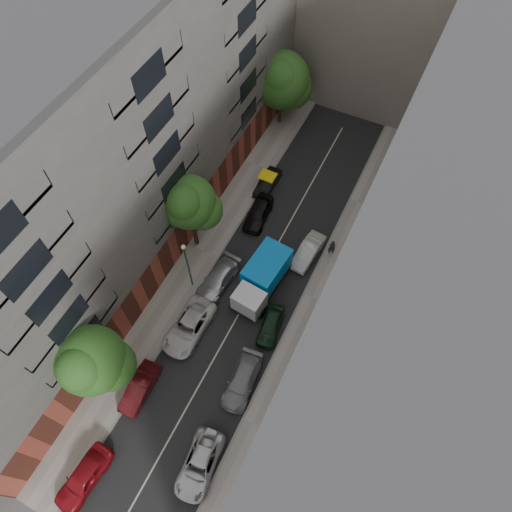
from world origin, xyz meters
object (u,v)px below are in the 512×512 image
Objects in this scene: pedestrian at (332,247)px; car_left_0 at (84,477)px; tarp_truck at (262,278)px; car_right_2 at (270,325)px; car_left_1 at (140,388)px; car_right_0 at (199,465)px; car_right_3 at (308,251)px; tree_mid at (189,205)px; car_left_3 at (218,280)px; lamp_post at (187,262)px; tree_near at (92,363)px; car_left_5 at (267,183)px; car_left_4 at (258,213)px; car_left_2 at (189,327)px; tree_far at (282,82)px; car_right_1 at (242,381)px.

car_left_0 is at bearing 46.69° from pedestrian.
car_right_2 is at bearing -47.93° from tarp_truck.
car_right_0 is at bearing -24.43° from car_left_1.
tree_mid is (-9.10, -3.26, 5.06)m from car_right_3.
car_left_3 is 0.81× the size of lamp_post.
tree_mid reaches higher than car_left_1.
car_left_1 reaches higher than car_right_2.
lamp_post is at bearing -131.68° from car_right_3.
tree_near reaches higher than tarp_truck.
car_left_3 reaches higher than car_left_5.
car_left_0 is at bearing -93.04° from car_left_1.
car_left_4 is at bearing -29.90° from pedestrian.
car_left_2 is 13.68m from pedestrian.
tree_near reaches higher than car_right_0.
tarp_truck reaches higher than car_left_4.
car_right_2 is (6.40, 8.57, -0.03)m from car_left_1.
tree_far reaches higher than pedestrian.
tree_far is at bearing 103.81° from car_right_1.
car_left_0 is at bearing -100.22° from car_right_3.
tarp_truck is 1.54× the size of car_right_3.
car_left_4 is at bearing 123.96° from tarp_truck.
car_left_4 is 0.53× the size of tree_mid.
tree_far is at bearing 100.70° from car_left_4.
car_right_3 is (6.40, 16.09, 0.02)m from car_left_1.
tree_far is 1.33× the size of lamp_post.
car_right_0 is at bearing -75.37° from tarp_truck.
car_right_3 is at bearing 78.84° from car_left_0.
pedestrian is at bearing -10.49° from car_left_4.
tree_far is at bearing -74.59° from pedestrian.
car_right_2 is (6.40, 15.07, -0.11)m from car_left_0.
tree_near is (-2.76, -6.30, 4.67)m from car_left_2.
car_left_3 is at bearing 106.92° from car_right_0.
car_left_3 is at bearing 82.51° from car_left_1.
car_left_5 is 9.18m from pedestrian.
car_left_0 is at bearing -82.04° from tree_mid.
car_left_1 is 5.16m from tree_near.
car_right_2 is (6.40, -12.93, 0.01)m from car_left_5.
tarp_truck is 20.01m from tree_far.
car_left_4 is 9.40m from lamp_post.
lamp_post is at bearing -85.68° from tree_far.
tarp_truck reaches higher than car_left_3.
car_left_0 is 1.02× the size of car_left_4.
car_right_2 is at bearing 47.85° from tree_near.
car_right_3 is (0.00, 12.40, 0.02)m from car_right_1.
lamp_post is (-1.85, -1.08, 3.13)m from car_left_3.
car_right_3 is 10.92m from tree_mid.
car_left_3 is 2.77× the size of pedestrian.
car_left_0 is 1.17× the size of car_right_2.
tree_near is (-2.76, -10.96, 4.71)m from car_left_3.
car_left_2 is at bearing 90.88° from car_left_0.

